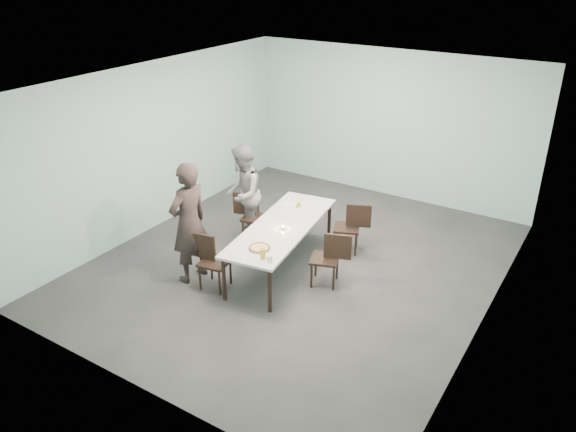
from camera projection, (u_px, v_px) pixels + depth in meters
The scene contains 16 objects.
ground at pixel (299, 263), 9.30m from camera, with size 7.00×7.00×0.00m, color #333335.
room_shell at pixel (300, 146), 8.43m from camera, with size 6.02×7.02×3.01m.
table at pixel (282, 229), 8.90m from camera, with size 1.26×2.70×0.75m.
chair_near_left at pixel (210, 257), 8.46m from camera, with size 0.64×0.48×0.87m.
chair_far_left at pixel (251, 214), 9.86m from camera, with size 0.65×0.51×0.87m.
chair_near_right at pixel (330, 255), 8.51m from camera, with size 0.65×0.53×0.87m.
chair_far_right at pixel (352, 224), 9.47m from camera, with size 0.65×0.55×0.87m.
diner_near at pixel (189, 223), 8.48m from camera, with size 0.70×0.46×1.93m, color black.
diner_far at pixel (243, 194), 9.75m from camera, with size 0.84×0.65×1.73m, color gray.
pizza at pixel (259, 248), 8.17m from camera, with size 0.34×0.34×0.04m.
side_plate at pixel (269, 243), 8.34m from camera, with size 0.18×0.18×0.01m, color white.
beer_glass at pixel (263, 254), 7.90m from camera, with size 0.08×0.08×0.15m, color gold.
water_tumbler at pixel (270, 258), 7.84m from camera, with size 0.08×0.08×0.09m, color silver.
tealight at pixel (283, 228), 8.76m from camera, with size 0.06×0.06×0.05m.
amber_tumbler at pixel (298, 205), 9.51m from camera, with size 0.07×0.07×0.08m, color gold.
menu at pixel (289, 204), 9.62m from camera, with size 0.30×0.22×0.01m, color silver.
Camera 1 is at (4.14, -6.91, 4.70)m, focal length 35.00 mm.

